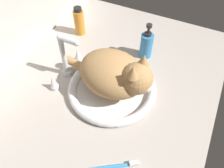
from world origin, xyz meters
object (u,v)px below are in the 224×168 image
object	(u,v)px
faucet	(66,61)
toothbrush	(108,167)
sink_basin	(112,89)
cat	(117,74)
amber_bottle	(79,22)
soap_pump_bottle	(146,45)

from	to	relation	value
faucet	toothbrush	distance (cm)	41.75
sink_basin	cat	bearing A→B (deg)	-98.43
faucet	amber_bottle	xyz separation A→B (cm)	(25.64, 10.34, -0.95)
sink_basin	amber_bottle	size ratio (longest dim) A/B	2.43
soap_pump_bottle	amber_bottle	bearing A→B (deg)	87.86
sink_basin	faucet	bearing A→B (deg)	90.00
sink_basin	soap_pump_bottle	world-z (taller)	soap_pump_bottle
sink_basin	soap_pump_bottle	distance (cm)	25.11
faucet	toothbrush	xyz separation A→B (cm)	(-26.63, -31.43, -6.77)
sink_basin	amber_bottle	bearing A→B (deg)	49.39
soap_pump_bottle	toothbrush	world-z (taller)	soap_pump_bottle
amber_bottle	cat	bearing A→B (deg)	-129.21
toothbrush	soap_pump_bottle	bearing A→B (deg)	8.79
cat	soap_pump_bottle	size ratio (longest dim) A/B	2.35
amber_bottle	soap_pump_bottle	bearing A→B (deg)	-92.14
faucet	cat	size ratio (longest dim) A/B	0.54
amber_bottle	faucet	bearing A→B (deg)	-158.04
amber_bottle	sink_basin	bearing A→B (deg)	-130.61
sink_basin	faucet	xyz separation A→B (cm)	(0.00, 19.57, 5.99)
cat	amber_bottle	distance (cm)	41.19
sink_basin	toothbrush	xyz separation A→B (cm)	(-26.63, -11.87, -0.77)
soap_pump_bottle	toothbrush	bearing A→B (deg)	-171.21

